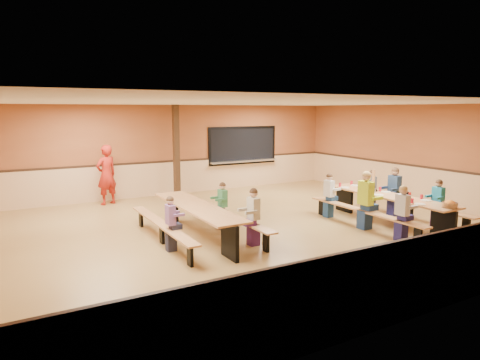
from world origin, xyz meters
TOP-DOWN VIEW (x-y plane):
  - ground at (0.00, 0.00)m, footprint 12.00×12.00m
  - room_envelope at (0.00, 0.00)m, footprint 12.04×10.04m
  - kitchen_pass_through at (2.60, 4.96)m, footprint 2.78×0.28m
  - structural_post at (-0.20, 4.40)m, footprint 0.18×0.18m
  - cafeteria_table_main at (3.18, -1.34)m, footprint 1.91×3.70m
  - cafeteria_table_second at (-1.46, -0.10)m, footprint 1.91×3.70m
  - seated_child_white_left at (2.36, -2.46)m, footprint 0.37×0.30m
  - seated_adult_yellow at (2.36, -1.38)m, footprint 0.45×0.37m
  - seated_child_grey_left at (2.36, -0.07)m, footprint 0.35×0.28m
  - seated_child_teal_right at (4.01, -2.13)m, footprint 0.34×0.28m
  - seated_child_navy_right at (4.01, -0.80)m, footprint 0.41×0.34m
  - seated_child_char_right at (4.01, 0.01)m, footprint 0.33×0.27m
  - seated_child_purple_sec at (-2.28, -0.66)m, footprint 0.32×0.26m
  - seated_child_green_sec at (-0.63, 0.27)m, footprint 0.33×0.27m
  - seated_child_tan_sec at (-0.63, -1.15)m, footprint 0.37×0.30m
  - standing_woman at (-2.44, 4.42)m, footprint 0.78×0.65m
  - punch_pitcher at (3.27, -0.69)m, footprint 0.16×0.16m
  - chip_bowl at (3.22, -2.98)m, footprint 0.32×0.32m
  - napkin_dispenser at (3.34, -1.70)m, footprint 0.10×0.14m
  - condiment_mustard at (3.09, -1.80)m, footprint 0.06×0.06m
  - condiment_ketchup at (3.20, -1.96)m, footprint 0.06×0.06m
  - table_paddle at (3.20, -0.81)m, footprint 0.16×0.16m
  - place_settings at (3.18, -1.34)m, footprint 0.65×3.30m

SIDE VIEW (x-z plane):
  - ground at x=0.00m, z-range 0.00..0.00m
  - cafeteria_table_main at x=3.18m, z-range 0.16..0.90m
  - cafeteria_table_second at x=-1.46m, z-range 0.16..0.90m
  - seated_child_purple_sec at x=-2.28m, z-range 0.00..1.11m
  - seated_child_green_sec at x=-0.63m, z-range 0.00..1.12m
  - seated_child_char_right at x=4.01m, z-range 0.00..1.13m
  - seated_child_teal_right at x=4.01m, z-range 0.00..1.16m
  - seated_child_grey_left at x=2.36m, z-range 0.00..1.16m
  - seated_child_white_left at x=2.36m, z-range 0.00..1.21m
  - seated_child_tan_sec at x=-0.63m, z-range 0.00..1.21m
  - seated_child_navy_right at x=4.01m, z-range 0.00..1.30m
  - seated_adult_yellow at x=2.36m, z-range 0.00..1.37m
  - room_envelope at x=0.00m, z-range -0.82..2.20m
  - place_settings at x=3.18m, z-range 0.74..0.85m
  - napkin_dispenser at x=3.34m, z-range 0.74..0.87m
  - chip_bowl at x=3.22m, z-range 0.74..0.89m
  - condiment_mustard at x=3.09m, z-range 0.74..0.91m
  - condiment_ketchup at x=3.20m, z-range 0.74..0.91m
  - punch_pitcher at x=3.27m, z-range 0.74..0.96m
  - table_paddle at x=3.20m, z-range 0.60..1.16m
  - standing_woman at x=-2.44m, z-range 0.00..1.81m
  - kitchen_pass_through at x=2.60m, z-range 0.80..2.18m
  - structural_post at x=-0.20m, z-range 0.00..3.00m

